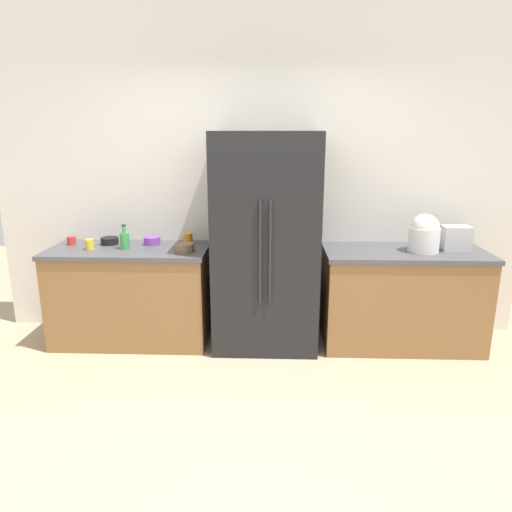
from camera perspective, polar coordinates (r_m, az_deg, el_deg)
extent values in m
plane|color=tan|center=(3.25, -0.93, -20.40)|extent=(9.88, 9.88, 0.00)
cube|color=silver|center=(4.38, 0.18, 10.33)|extent=(4.94, 0.10, 3.06)
cube|color=olive|center=(4.43, -14.99, -4.83)|extent=(1.39, 0.64, 0.84)
cube|color=#4C4C51|center=(4.31, -15.38, 0.70)|extent=(1.42, 0.67, 0.04)
cube|color=olive|center=(4.40, 17.41, -5.17)|extent=(1.38, 0.64, 0.84)
cube|color=#4C4C51|center=(4.27, 17.86, 0.40)|extent=(1.41, 0.67, 0.04)
cube|color=black|center=(4.06, 1.21, 1.64)|extent=(0.91, 0.67, 1.89)
cylinder|color=#262628|center=(3.73, 0.50, 0.42)|extent=(0.02, 0.02, 0.85)
cylinder|color=#262628|center=(3.72, 1.73, 0.41)|extent=(0.02, 0.02, 0.85)
cube|color=silver|center=(4.41, 23.35, 2.02)|extent=(0.24, 0.17, 0.21)
cylinder|color=white|center=(4.26, 19.93, 1.90)|extent=(0.26, 0.26, 0.21)
sphere|color=white|center=(4.24, 20.05, 3.28)|extent=(0.24, 0.24, 0.24)
cylinder|color=green|center=(4.26, -15.83, 1.80)|extent=(0.08, 0.08, 0.15)
cylinder|color=green|center=(4.24, -15.93, 3.15)|extent=(0.03, 0.03, 0.06)
cylinder|color=#333338|center=(4.23, -15.96, 3.65)|extent=(0.04, 0.04, 0.02)
cylinder|color=red|center=(4.59, -21.73, 1.78)|extent=(0.08, 0.08, 0.08)
cylinder|color=orange|center=(4.36, -8.35, 2.16)|extent=(0.09, 0.09, 0.10)
cylinder|color=yellow|center=(4.34, -19.77, 1.35)|extent=(0.07, 0.07, 0.09)
cylinder|color=black|center=(4.49, -17.54, 1.79)|extent=(0.16, 0.16, 0.06)
cylinder|color=purple|center=(4.38, -12.65, 1.85)|extent=(0.15, 0.15, 0.07)
cylinder|color=brown|center=(4.07, -8.83, 1.05)|extent=(0.17, 0.17, 0.07)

